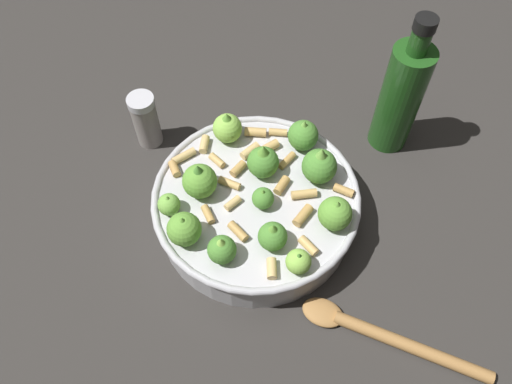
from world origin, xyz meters
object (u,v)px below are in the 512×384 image
object	(u,v)px
cooking_pan	(257,202)
wooden_spoon	(383,335)
pepper_shaker	(146,120)
olive_oil_bottle	(401,96)

from	to	relation	value
cooking_pan	wooden_spoon	world-z (taller)	cooking_pan
cooking_pan	pepper_shaker	world-z (taller)	cooking_pan
olive_oil_bottle	wooden_spoon	distance (m)	0.33
pepper_shaker	wooden_spoon	xyz separation A→B (m)	(0.38, -0.23, -0.04)
cooking_pan	olive_oil_bottle	bearing A→B (deg)	48.08
pepper_shaker	olive_oil_bottle	world-z (taller)	olive_oil_bottle
wooden_spoon	olive_oil_bottle	bearing A→B (deg)	93.99
pepper_shaker	olive_oil_bottle	bearing A→B (deg)	13.61
cooking_pan	pepper_shaker	bearing A→B (deg)	152.91
pepper_shaker	wooden_spoon	world-z (taller)	pepper_shaker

